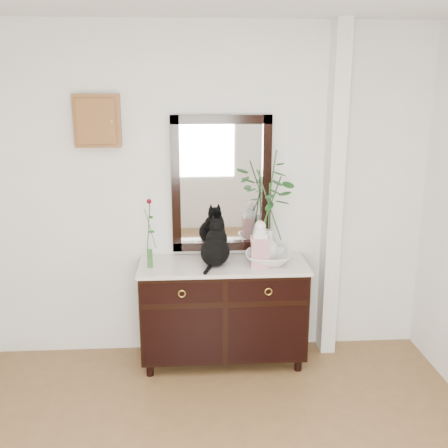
{
  "coord_description": "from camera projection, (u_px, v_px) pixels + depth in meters",
  "views": [
    {
      "loc": [
        -0.15,
        -2.18,
        2.21
      ],
      "look_at": [
        0.1,
        1.63,
        1.2
      ],
      "focal_mm": 42.0,
      "sensor_mm": 36.0,
      "label": 1
    }
  ],
  "objects": [
    {
      "name": "key_cabinet",
      "position": [
        97.0,
        121.0,
        3.99
      ],
      "size": [
        0.35,
        0.1,
        0.4
      ],
      "primitive_type": "cube",
      "color": "brown",
      "rests_on": "wall_back"
    },
    {
      "name": "cat",
      "position": [
        215.0,
        242.0,
        4.06
      ],
      "size": [
        0.34,
        0.38,
        0.37
      ],
      "primitive_type": null,
      "rotation": [
        0.0,
        0.0,
        -0.29
      ],
      "color": "black",
      "rests_on": "sideboard"
    },
    {
      "name": "vase_branches",
      "position": [
        269.0,
        206.0,
        4.02
      ],
      "size": [
        0.51,
        0.51,
        0.89
      ],
      "primitive_type": null,
      "rotation": [
        0.0,
        0.0,
        0.24
      ],
      "color": "silver",
      "rests_on": "lotus_bowl"
    },
    {
      "name": "pilaster",
      "position": [
        333.0,
        196.0,
        4.22
      ],
      "size": [
        0.12,
        0.2,
        2.7
      ],
      "primitive_type": "cube",
      "color": "white",
      "rests_on": "ground"
    },
    {
      "name": "bud_vase_rose",
      "position": [
        149.0,
        233.0,
        3.98
      ],
      "size": [
        0.08,
        0.08,
        0.55
      ],
      "primitive_type": null,
      "rotation": [
        0.0,
        0.0,
        -0.27
      ],
      "color": "#32652F",
      "rests_on": "sideboard"
    },
    {
      "name": "sideboard",
      "position": [
        223.0,
        308.0,
        4.23
      ],
      "size": [
        1.33,
        0.52,
        0.82
      ],
      "color": "black",
      "rests_on": "ground"
    },
    {
      "name": "wall_back",
      "position": [
        209.0,
        195.0,
        4.24
      ],
      "size": [
        3.6,
        0.04,
        2.7
      ],
      "primitive_type": "cube",
      "color": "white",
      "rests_on": "ground"
    },
    {
      "name": "wall_mirror",
      "position": [
        221.0,
        185.0,
        4.21
      ],
      "size": [
        0.8,
        0.06,
        1.1
      ],
      "color": "black",
      "rests_on": "wall_back"
    },
    {
      "name": "lotus_bowl",
      "position": [
        268.0,
        258.0,
        4.13
      ],
      "size": [
        0.4,
        0.4,
        0.09
      ],
      "primitive_type": "imported",
      "rotation": [
        0.0,
        0.0,
        -0.12
      ],
      "color": "silver",
      "rests_on": "sideboard"
    },
    {
      "name": "ginger_jar",
      "position": [
        260.0,
        243.0,
        4.03
      ],
      "size": [
        0.15,
        0.15,
        0.38
      ],
      "primitive_type": null,
      "rotation": [
        0.0,
        0.0,
        -0.05
      ],
      "color": "white",
      "rests_on": "sideboard"
    }
  ]
}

